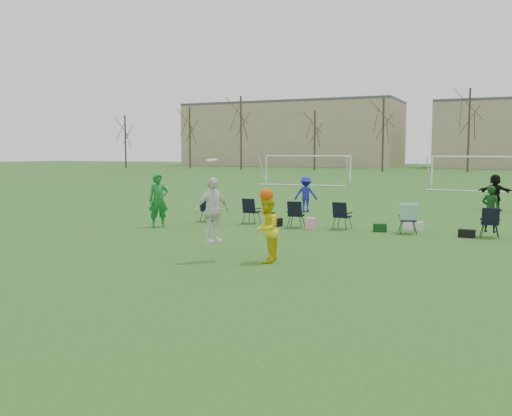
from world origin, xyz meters
The scene contains 9 objects.
ground centered at (0.00, 0.00, 0.00)m, with size 260.00×260.00×0.00m, color #24531A.
fielder_green_near centered at (-5.75, 5.68, 0.97)m, with size 0.71×0.47×1.95m, color #147026.
fielder_blue centered at (-2.68, 12.95, 0.81)m, with size 1.04×0.60×1.62m, color #161EAB.
fielder_black centered at (5.14, 17.11, 0.85)m, with size 1.58×0.50×1.70m, color black.
center_contest centered at (-0.10, 1.02, 1.03)m, with size 2.06×1.39×2.55m.
sideline_setup centered at (0.62, 7.90, 0.50)m, with size 10.89×1.69×1.66m.
goal_left centered at (-10.00, 34.00, 1.92)m, with size 7.39×0.76×2.46m.
goal_mid centered at (4.00, 32.00, 1.92)m, with size 7.40×0.63×2.46m.
tree_line centered at (0.24, 69.85, 5.09)m, with size 110.28×3.28×11.40m.
Camera 1 is at (5.95, -11.53, 2.70)m, focal length 40.00 mm.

